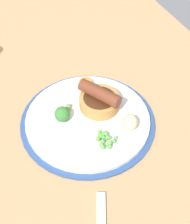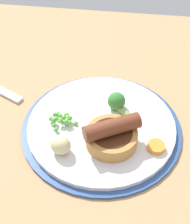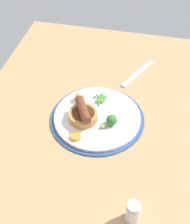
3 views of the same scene
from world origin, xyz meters
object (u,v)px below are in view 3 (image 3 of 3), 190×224
Objects in this scene: fork at (138,73)px; pea_pile at (102,98)px; broccoli_floret_near at (111,121)px; salt_shaker at (133,212)px; dinner_plate at (97,118)px; carrot_slice_0 at (76,137)px; potato_chunk_1 at (81,96)px; sausage_pudding at (83,114)px.

pea_pile is at bearing -2.01° from fork.
broccoli_floret_near is 0.79× the size of salt_shaker.
salt_shaker is (29.32, 14.66, 2.50)cm from dinner_plate.
dinner_plate is at bearing -153.43° from salt_shaker.
broccoli_floret_near is 11.45cm from carrot_slice_0.
carrot_slice_0 is (15.64, 2.54, -1.14)cm from potato_chunk_1.
carrot_slice_0 is (9.65, -4.19, 1.31)cm from dinner_plate.
sausage_pudding is at bearing 0.28° from fork.
potato_chunk_1 is at bearing -80.41° from pea_pile.
fork is at bearing 158.34° from carrot_slice_0.
salt_shaker reaches higher than broccoli_floret_near.
broccoli_floret_near reaches higher than pea_pile.
potato_chunk_1 is at bearing -148.80° from salt_shaker.
carrot_slice_0 is at bearing 5.14° from fork.
dinner_plate is 5.70cm from broccoli_floret_near.
pea_pile is 6.67cm from potato_chunk_1.
sausage_pudding reaches higher than carrot_slice_0.
broccoli_floret_near and potato_chunk_1 have the same top height.
dinner_plate is at bearing 104.19° from broccoli_floret_near.
potato_chunk_1 is at bearing -131.69° from dinner_plate.
potato_chunk_1 is at bearing -8.58° from sausage_pudding.
pea_pile is (-7.09, -0.18, 1.75)cm from dinner_plate.
dinner_plate is 8.06× the size of potato_chunk_1.
carrot_slice_0 is at bearing -23.45° from dinner_plate.
carrot_slice_0 reaches higher than dinner_plate.
broccoli_floret_near is at bearing 53.54° from potato_chunk_1.
carrot_slice_0 is 36.66cm from fork.
sausage_pudding is 32.93cm from salt_shaker.
dinner_plate is 2.96× the size of sausage_pudding.
salt_shaker is (27.20, 18.55, -0.36)cm from sausage_pudding.
broccoli_floret_near reaches higher than fork.
fork is at bearing -174.34° from salt_shaker.
broccoli_floret_near is 1.65× the size of carrot_slice_0.
salt_shaker is at bearing -117.97° from broccoli_floret_near.
sausage_pudding is at bearing -21.95° from pea_pile.
fork is at bearing -54.36° from sausage_pudding.
sausage_pudding is 0.54× the size of fork.
dinner_plate is at bearing 1.45° from pea_pile.
dinner_plate is 5.42× the size of pea_pile.
dinner_plate is 5.27cm from sausage_pudding.
dinner_plate is 32.88cm from salt_shaker.
potato_chunk_1 reaches higher than fork.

